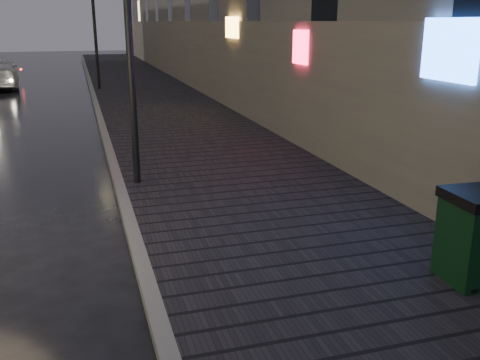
# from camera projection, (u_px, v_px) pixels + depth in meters

# --- Properties ---
(sidewalk) EXTENTS (4.60, 58.00, 0.15)m
(sidewalk) POSITION_uv_depth(u_px,v_px,m) (146.00, 91.00, 24.90)
(sidewalk) COLOR black
(sidewalk) RESTS_ON ground
(curb) EXTENTS (0.20, 58.00, 0.15)m
(curb) POSITION_uv_depth(u_px,v_px,m) (93.00, 93.00, 24.23)
(curb) COLOR slate
(curb) RESTS_ON ground
(lamp_near) EXTENTS (0.36, 0.36, 5.28)m
(lamp_near) POSITION_uv_depth(u_px,v_px,m) (127.00, 4.00, 9.59)
(lamp_near) COLOR black
(lamp_near) RESTS_ON sidewalk
(lamp_far) EXTENTS (0.36, 0.36, 5.28)m
(lamp_far) POSITION_uv_depth(u_px,v_px,m) (94.00, 15.00, 24.27)
(lamp_far) COLOR black
(lamp_far) RESTS_ON sidewalk
(trash_bin) EXTENTS (0.77, 0.77, 1.13)m
(trash_bin) POSITION_uv_depth(u_px,v_px,m) (477.00, 236.00, 6.40)
(trash_bin) COLOR black
(trash_bin) RESTS_ON sidewalk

